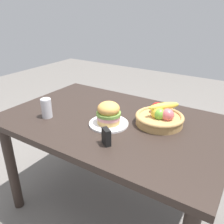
{
  "coord_description": "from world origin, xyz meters",
  "views": [
    {
      "loc": [
        0.72,
        -1.13,
        1.41
      ],
      "look_at": [
        0.01,
        -0.02,
        0.81
      ],
      "focal_mm": 37.93,
      "sensor_mm": 36.0,
      "label": 1
    }
  ],
  "objects_px": {
    "fruit_basket": "(160,117)",
    "napkin_holder": "(106,137)",
    "soda_can": "(47,108)",
    "plate": "(109,124)",
    "sandwich": "(109,113)"
  },
  "relations": [
    {
      "from": "soda_can",
      "to": "napkin_holder",
      "type": "height_order",
      "value": "soda_can"
    },
    {
      "from": "soda_can",
      "to": "fruit_basket",
      "type": "xyz_separation_m",
      "value": [
        0.64,
        0.3,
        -0.02
      ]
    },
    {
      "from": "sandwich",
      "to": "napkin_holder",
      "type": "xyz_separation_m",
      "value": [
        0.11,
        -0.19,
        -0.03
      ]
    },
    {
      "from": "plate",
      "to": "napkin_holder",
      "type": "xyz_separation_m",
      "value": [
        0.11,
        -0.19,
        0.04
      ]
    },
    {
      "from": "plate",
      "to": "fruit_basket",
      "type": "relative_size",
      "value": 0.82
    },
    {
      "from": "plate",
      "to": "sandwich",
      "type": "relative_size",
      "value": 1.62
    },
    {
      "from": "fruit_basket",
      "to": "napkin_holder",
      "type": "relative_size",
      "value": 3.22
    },
    {
      "from": "plate",
      "to": "napkin_holder",
      "type": "bearing_deg",
      "value": -59.53
    },
    {
      "from": "fruit_basket",
      "to": "soda_can",
      "type": "bearing_deg",
      "value": -155.05
    },
    {
      "from": "sandwich",
      "to": "napkin_holder",
      "type": "distance_m",
      "value": 0.23
    },
    {
      "from": "plate",
      "to": "sandwich",
      "type": "distance_m",
      "value": 0.07
    },
    {
      "from": "sandwich",
      "to": "fruit_basket",
      "type": "height_order",
      "value": "sandwich"
    },
    {
      "from": "soda_can",
      "to": "napkin_holder",
      "type": "bearing_deg",
      "value": -7.6
    },
    {
      "from": "soda_can",
      "to": "fruit_basket",
      "type": "relative_size",
      "value": 0.43
    },
    {
      "from": "sandwich",
      "to": "soda_can",
      "type": "distance_m",
      "value": 0.41
    }
  ]
}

